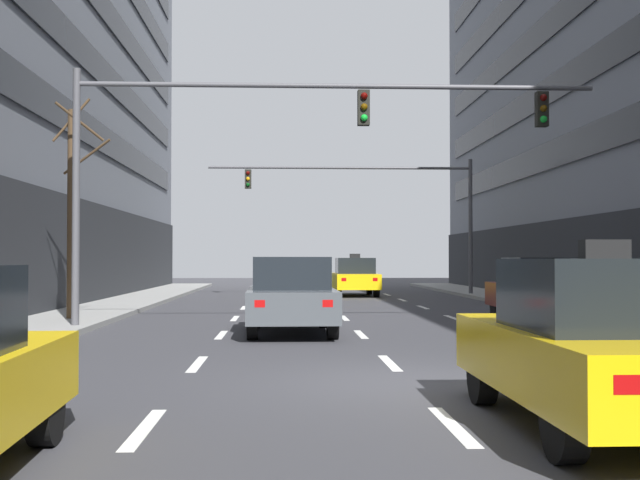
{
  "coord_description": "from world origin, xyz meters",
  "views": [
    {
      "loc": [
        -1.7,
        -11.27,
        1.7
      ],
      "look_at": [
        -0.2,
        23.23,
        2.47
      ],
      "focal_mm": 46.1,
      "sensor_mm": 36.0,
      "label": 1
    }
  ],
  "objects_px": {
    "car_parked_2": "(624,301)",
    "car_driving_0": "(286,277)",
    "taxi_driving_4": "(355,277)",
    "traffic_signal_0": "(272,134)",
    "car_driving_1": "(291,296)",
    "car_parked_3": "(540,290)",
    "traffic_signal_1": "(384,196)",
    "street_tree_0": "(73,210)",
    "car_driving_5": "(286,281)",
    "pedestrian_0": "(531,276)",
    "taxi_driving_2": "(599,345)"
  },
  "relations": [
    {
      "from": "car_driving_1",
      "to": "pedestrian_0",
      "type": "distance_m",
      "value": 13.61
    },
    {
      "from": "traffic_signal_0",
      "to": "traffic_signal_1",
      "type": "bearing_deg",
      "value": 74.31
    },
    {
      "from": "car_driving_1",
      "to": "car_parked_3",
      "type": "xyz_separation_m",
      "value": [
        6.69,
        3.15,
        -0.01
      ]
    },
    {
      "from": "car_driving_5",
      "to": "car_driving_1",
      "type": "bearing_deg",
      "value": -89.61
    },
    {
      "from": "car_driving_0",
      "to": "pedestrian_0",
      "type": "height_order",
      "value": "pedestrian_0"
    },
    {
      "from": "traffic_signal_1",
      "to": "pedestrian_0",
      "type": "height_order",
      "value": "traffic_signal_1"
    },
    {
      "from": "car_driving_1",
      "to": "taxi_driving_2",
      "type": "distance_m",
      "value": 10.91
    },
    {
      "from": "pedestrian_0",
      "to": "car_parked_3",
      "type": "bearing_deg",
      "value": -105.01
    },
    {
      "from": "traffic_signal_0",
      "to": "street_tree_0",
      "type": "bearing_deg",
      "value": 157.08
    },
    {
      "from": "car_driving_5",
      "to": "traffic_signal_0",
      "type": "distance_m",
      "value": 13.32
    },
    {
      "from": "taxi_driving_4",
      "to": "car_driving_0",
      "type": "bearing_deg",
      "value": 133.88
    },
    {
      "from": "taxi_driving_4",
      "to": "street_tree_0",
      "type": "relative_size",
      "value": 0.78
    },
    {
      "from": "traffic_signal_0",
      "to": "taxi_driving_2",
      "type": "bearing_deg",
      "value": -73.24
    },
    {
      "from": "car_driving_5",
      "to": "traffic_signal_0",
      "type": "height_order",
      "value": "traffic_signal_0"
    },
    {
      "from": "taxi_driving_4",
      "to": "traffic_signal_0",
      "type": "xyz_separation_m",
      "value": [
        -3.48,
        -17.67,
        3.81
      ]
    },
    {
      "from": "traffic_signal_1",
      "to": "car_driving_1",
      "type": "bearing_deg",
      "value": -103.55
    },
    {
      "from": "car_driving_1",
      "to": "traffic_signal_1",
      "type": "distance_m",
      "value": 18.53
    },
    {
      "from": "car_driving_5",
      "to": "pedestrian_0",
      "type": "distance_m",
      "value": 9.3
    },
    {
      "from": "taxi_driving_2",
      "to": "car_parked_3",
      "type": "xyz_separation_m",
      "value": [
        3.71,
        13.64,
        0.01
      ]
    },
    {
      "from": "taxi_driving_2",
      "to": "car_parked_3",
      "type": "distance_m",
      "value": 14.14
    },
    {
      "from": "car_driving_0",
      "to": "taxi_driving_4",
      "type": "xyz_separation_m",
      "value": [
        3.08,
        -3.2,
        0.05
      ]
    },
    {
      "from": "car_driving_1",
      "to": "street_tree_0",
      "type": "height_order",
      "value": "street_tree_0"
    },
    {
      "from": "taxi_driving_4",
      "to": "street_tree_0",
      "type": "distance_m",
      "value": 17.87
    },
    {
      "from": "traffic_signal_0",
      "to": "street_tree_0",
      "type": "height_order",
      "value": "traffic_signal_0"
    },
    {
      "from": "taxi_driving_2",
      "to": "car_driving_5",
      "type": "relative_size",
      "value": 1.02
    },
    {
      "from": "car_parked_2",
      "to": "car_driving_0",
      "type": "bearing_deg",
      "value": 105.66
    },
    {
      "from": "traffic_signal_1",
      "to": "street_tree_0",
      "type": "xyz_separation_m",
      "value": [
        -9.92,
        -14.57,
        -1.52
      ]
    },
    {
      "from": "car_driving_5",
      "to": "car_parked_2",
      "type": "relative_size",
      "value": 0.97
    },
    {
      "from": "taxi_driving_4",
      "to": "traffic_signal_0",
      "type": "bearing_deg",
      "value": -101.15
    },
    {
      "from": "car_driving_0",
      "to": "traffic_signal_0",
      "type": "height_order",
      "value": "traffic_signal_0"
    },
    {
      "from": "car_driving_1",
      "to": "traffic_signal_0",
      "type": "bearing_deg",
      "value": 116.9
    },
    {
      "from": "pedestrian_0",
      "to": "traffic_signal_1",
      "type": "bearing_deg",
      "value": 121.56
    },
    {
      "from": "car_driving_0",
      "to": "car_parked_2",
      "type": "height_order",
      "value": "car_parked_2"
    },
    {
      "from": "car_driving_5",
      "to": "car_parked_3",
      "type": "distance_m",
      "value": 12.49
    },
    {
      "from": "car_parked_2",
      "to": "pedestrian_0",
      "type": "bearing_deg",
      "value": 81.23
    },
    {
      "from": "car_parked_3",
      "to": "car_driving_0",
      "type": "bearing_deg",
      "value": 109.9
    },
    {
      "from": "taxi_driving_2",
      "to": "street_tree_0",
      "type": "height_order",
      "value": "street_tree_0"
    },
    {
      "from": "street_tree_0",
      "to": "traffic_signal_1",
      "type": "bearing_deg",
      "value": 55.76
    },
    {
      "from": "car_driving_5",
      "to": "street_tree_0",
      "type": "relative_size",
      "value": 0.76
    },
    {
      "from": "car_driving_1",
      "to": "car_driving_5",
      "type": "xyz_separation_m",
      "value": [
        -0.09,
        13.64,
        -0.04
      ]
    },
    {
      "from": "car_driving_1",
      "to": "traffic_signal_0",
      "type": "relative_size",
      "value": 0.37
    },
    {
      "from": "taxi_driving_4",
      "to": "traffic_signal_0",
      "type": "relative_size",
      "value": 0.37
    },
    {
      "from": "traffic_signal_1",
      "to": "car_driving_5",
      "type": "bearing_deg",
      "value": -137.2
    },
    {
      "from": "traffic_signal_0",
      "to": "traffic_signal_1",
      "type": "xyz_separation_m",
      "value": [
        4.71,
        16.78,
        -0.19
      ]
    },
    {
      "from": "car_driving_5",
      "to": "street_tree_0",
      "type": "distance_m",
      "value": 12.11
    },
    {
      "from": "car_driving_1",
      "to": "taxi_driving_2",
      "type": "height_order",
      "value": "taxi_driving_2"
    },
    {
      "from": "car_parked_3",
      "to": "car_parked_2",
      "type": "bearing_deg",
      "value": -90.0
    },
    {
      "from": "taxi_driving_4",
      "to": "car_parked_2",
      "type": "height_order",
      "value": "taxi_driving_4"
    },
    {
      "from": "car_driving_1",
      "to": "taxi_driving_4",
      "type": "distance_m",
      "value": 18.81
    },
    {
      "from": "car_driving_0",
      "to": "car_driving_1",
      "type": "distance_m",
      "value": 21.77
    }
  ]
}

